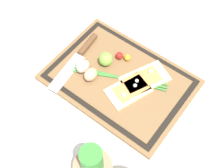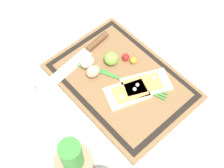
% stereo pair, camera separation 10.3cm
% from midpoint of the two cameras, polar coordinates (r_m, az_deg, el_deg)
% --- Properties ---
extents(ground_plane, '(6.00, 6.00, 0.00)m').
position_cam_midpoint_polar(ground_plane, '(1.08, -1.34, 0.27)').
color(ground_plane, silver).
extents(cutting_board, '(0.48, 0.34, 0.02)m').
position_cam_midpoint_polar(cutting_board, '(1.07, -1.35, 0.55)').
color(cutting_board, brown).
rests_on(cutting_board, ground_plane).
extents(pizza_slice_near, '(0.15, 0.18, 0.02)m').
position_cam_midpoint_polar(pizza_slice_near, '(1.05, 3.15, 0.72)').
color(pizza_slice_near, beige).
rests_on(pizza_slice_near, cutting_board).
extents(pizza_slice_far, '(0.13, 0.16, 0.02)m').
position_cam_midpoint_polar(pizza_slice_far, '(1.03, 0.25, -1.37)').
color(pizza_slice_far, beige).
rests_on(pizza_slice_far, cutting_board).
extents(knife, '(0.06, 0.27, 0.02)m').
position_cam_midpoint_polar(knife, '(1.12, -8.20, 5.55)').
color(knife, silver).
rests_on(knife, cutting_board).
extents(egg_brown, '(0.04, 0.05, 0.04)m').
position_cam_midpoint_polar(egg_brown, '(1.05, -6.71, 1.53)').
color(egg_brown, tan).
rests_on(egg_brown, cutting_board).
extents(egg_pink, '(0.04, 0.05, 0.04)m').
position_cam_midpoint_polar(egg_pink, '(1.07, -8.08, 3.01)').
color(egg_pink, beige).
rests_on(egg_pink, cutting_board).
extents(lime, '(0.05, 0.05, 0.05)m').
position_cam_midpoint_polar(lime, '(1.08, -3.89, 4.36)').
color(lime, '#7FB742').
rests_on(lime, cutting_board).
extents(cherry_tomato_red, '(0.03, 0.03, 0.03)m').
position_cam_midpoint_polar(cherry_tomato_red, '(1.10, -1.32, 5.02)').
color(cherry_tomato_red, red).
rests_on(cherry_tomato_red, cutting_board).
extents(cherry_tomato_yellow, '(0.02, 0.02, 0.02)m').
position_cam_midpoint_polar(cherry_tomato_yellow, '(1.09, 0.16, 4.65)').
color(cherry_tomato_yellow, gold).
rests_on(cherry_tomato_yellow, cutting_board).
extents(scallion_bunch, '(0.31, 0.16, 0.01)m').
position_cam_midpoint_polar(scallion_bunch, '(1.06, -1.39, 1.17)').
color(scallion_bunch, '#388433').
rests_on(scallion_bunch, cutting_board).
extents(herb_pot, '(0.11, 0.11, 0.18)m').
position_cam_midpoint_polar(herb_pot, '(0.89, -6.92, -15.32)').
color(herb_pot, '#AD7A5B').
rests_on(herb_pot, ground_plane).
extents(sauce_jar, '(0.09, 0.09, 0.09)m').
position_cam_midpoint_polar(sauce_jar, '(1.03, -18.52, -4.52)').
color(sauce_jar, silver).
rests_on(sauce_jar, ground_plane).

